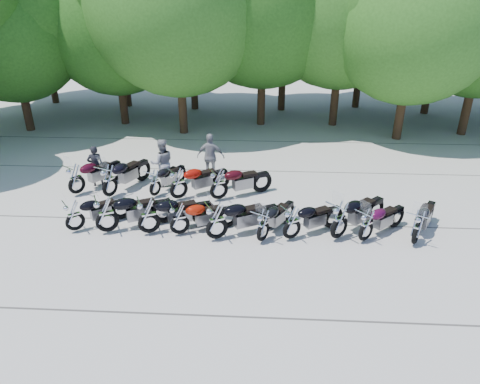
# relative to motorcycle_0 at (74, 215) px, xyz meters

# --- Properties ---
(ground) EXTENTS (90.00, 90.00, 0.00)m
(ground) POSITION_rel_motorcycle_0_xyz_m (5.10, -0.62, -0.59)
(ground) COLOR #A49F94
(ground) RESTS_ON ground
(tree_1) EXTENTS (6.97, 6.97, 8.55)m
(tree_1) POSITION_rel_motorcycle_0_xyz_m (-6.94, 10.62, 4.47)
(tree_1) COLOR #3A2614
(tree_1) RESTS_ON ground
(tree_2) EXTENTS (7.31, 7.31, 8.97)m
(tree_2) POSITION_rel_motorcycle_0_xyz_m (-2.15, 12.22, 4.72)
(tree_2) COLOR #3A2614
(tree_2) RESTS_ON ground
(tree_3) EXTENTS (8.70, 8.70, 10.67)m
(tree_3) POSITION_rel_motorcycle_0_xyz_m (1.53, 10.62, 5.73)
(tree_3) COLOR #3A2614
(tree_3) RESTS_ON ground
(tree_6) EXTENTS (8.00, 8.00, 9.82)m
(tree_6) POSITION_rel_motorcycle_0_xyz_m (12.65, 10.20, 5.22)
(tree_6) COLOR #3A2614
(tree_6) RESTS_ON ground
(tree_9) EXTENTS (7.59, 7.59, 9.32)m
(tree_9) POSITION_rel_motorcycle_0_xyz_m (-8.43, 16.97, 4.92)
(tree_9) COLOR #3A2614
(tree_9) RESTS_ON ground
(tree_10) EXTENTS (7.78, 7.78, 9.55)m
(tree_10) POSITION_rel_motorcycle_0_xyz_m (-3.19, 16.35, 5.06)
(tree_10) COLOR #3A2614
(tree_10) RESTS_ON ground
(tree_11) EXTENTS (7.56, 7.56, 9.28)m
(tree_11) POSITION_rel_motorcycle_0_xyz_m (1.34, 15.81, 4.90)
(tree_11) COLOR #3A2614
(tree_11) RESTS_ON ground
(tree_12) EXTENTS (7.88, 7.88, 9.67)m
(tree_12) POSITION_rel_motorcycle_0_xyz_m (6.90, 15.85, 5.13)
(tree_12) COLOR #3A2614
(tree_12) RESTS_ON ground
(tree_13) EXTENTS (8.31, 8.31, 10.20)m
(tree_13) POSITION_rel_motorcycle_0_xyz_m (11.79, 16.86, 5.44)
(tree_13) COLOR #3A2614
(tree_13) RESTS_ON ground
(tree_14) EXTENTS (8.02, 8.02, 9.84)m
(tree_14) POSITION_rel_motorcycle_0_xyz_m (15.78, 15.47, 5.24)
(tree_14) COLOR #3A2614
(tree_14) RESTS_ON ground
(motorcycle_0) EXTENTS (2.04, 1.81, 1.19)m
(motorcycle_0) POSITION_rel_motorcycle_0_xyz_m (0.00, 0.00, 0.00)
(motorcycle_0) COLOR black
(motorcycle_0) RESTS_ON ground
(motorcycle_1) EXTENTS (2.54, 1.78, 1.39)m
(motorcycle_1) POSITION_rel_motorcycle_0_xyz_m (1.04, -0.05, 0.10)
(motorcycle_1) COLOR black
(motorcycle_1) RESTS_ON ground
(motorcycle_2) EXTENTS (2.52, 1.68, 1.38)m
(motorcycle_2) POSITION_rel_motorcycle_0_xyz_m (2.36, -0.05, 0.09)
(motorcycle_2) COLOR black
(motorcycle_2) RESTS_ON ground
(motorcycle_3) EXTENTS (2.23, 1.45, 1.22)m
(motorcycle_3) POSITION_rel_motorcycle_0_xyz_m (3.30, -0.04, 0.01)
(motorcycle_3) COLOR #931605
(motorcycle_3) RESTS_ON ground
(motorcycle_4) EXTENTS (2.53, 1.79, 1.39)m
(motorcycle_4) POSITION_rel_motorcycle_0_xyz_m (4.47, -0.27, 0.10)
(motorcycle_4) COLOR black
(motorcycle_4) RESTS_ON ground
(motorcycle_5) EXTENTS (1.65, 2.14, 1.19)m
(motorcycle_5) POSITION_rel_motorcycle_0_xyz_m (5.85, -0.28, 0.00)
(motorcycle_5) COLOR black
(motorcycle_5) RESTS_ON ground
(motorcycle_6) EXTENTS (2.22, 1.73, 1.24)m
(motorcycle_6) POSITION_rel_motorcycle_0_xyz_m (6.72, -0.12, 0.03)
(motorcycle_6) COLOR black
(motorcycle_6) RESTS_ON ground
(motorcycle_7) EXTENTS (2.38, 2.27, 1.42)m
(motorcycle_7) POSITION_rel_motorcycle_0_xyz_m (8.14, -0.02, 0.12)
(motorcycle_7) COLOR black
(motorcycle_7) RESTS_ON ground
(motorcycle_8) EXTENTS (2.04, 1.88, 1.21)m
(motorcycle_8) POSITION_rel_motorcycle_0_xyz_m (8.92, -0.11, 0.01)
(motorcycle_8) COLOR #3A0726
(motorcycle_8) RESTS_ON ground
(motorcycle_9) EXTENTS (1.74, 2.25, 1.26)m
(motorcycle_9) POSITION_rel_motorcycle_0_xyz_m (10.38, -0.19, 0.03)
(motorcycle_9) COLOR black
(motorcycle_9) RESTS_ON ground
(motorcycle_10) EXTENTS (1.94, 2.39, 1.35)m
(motorcycle_10) POSITION_rel_motorcycle_0_xyz_m (-1.03, 2.65, 0.08)
(motorcycle_10) COLOR #320614
(motorcycle_10) RESTS_ON ground
(motorcycle_11) EXTENTS (1.76, 2.62, 1.43)m
(motorcycle_11) POSITION_rel_motorcycle_0_xyz_m (0.28, 2.49, 0.12)
(motorcycle_11) COLOR black
(motorcycle_11) RESTS_ON ground
(motorcycle_12) EXTENTS (1.49, 2.15, 1.18)m
(motorcycle_12) POSITION_rel_motorcycle_0_xyz_m (1.89, 2.65, -0.01)
(motorcycle_12) COLOR black
(motorcycle_12) RESTS_ON ground
(motorcycle_13) EXTENTS (2.39, 2.02, 1.37)m
(motorcycle_13) POSITION_rel_motorcycle_0_xyz_m (2.81, 2.44, 0.09)
(motorcycle_13) COLOR #950E05
(motorcycle_13) RESTS_ON ground
(motorcycle_14) EXTENTS (2.48, 1.80, 1.37)m
(motorcycle_14) POSITION_rel_motorcycle_0_xyz_m (4.26, 2.46, 0.09)
(motorcycle_14) COLOR black
(motorcycle_14) RESTS_ON ground
(rider_0) EXTENTS (0.69, 0.56, 1.62)m
(rider_0) POSITION_rel_motorcycle_0_xyz_m (-0.59, 3.55, 0.22)
(rider_0) COLOR black
(rider_0) RESTS_ON ground
(rider_1) EXTENTS (1.11, 1.00, 1.88)m
(rider_1) POSITION_rel_motorcycle_0_xyz_m (1.97, 3.68, 0.35)
(rider_1) COLOR gray
(rider_1) RESTS_ON ground
(rider_2) EXTENTS (1.13, 0.52, 1.88)m
(rider_2) POSITION_rel_motorcycle_0_xyz_m (3.74, 4.45, 0.35)
(rider_2) COLOR gray
(rider_2) RESTS_ON ground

